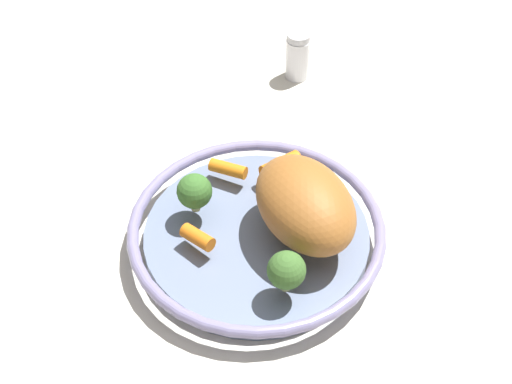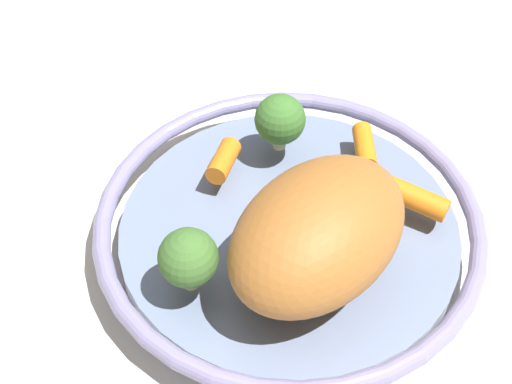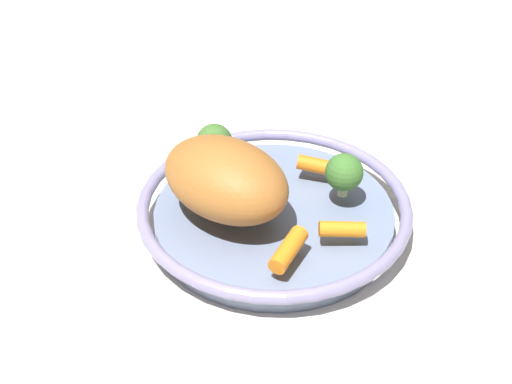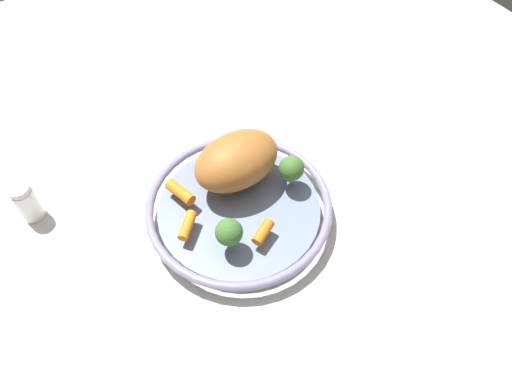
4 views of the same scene
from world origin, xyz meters
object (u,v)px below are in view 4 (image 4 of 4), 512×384
at_px(serving_bowl, 239,209).
at_px(broccoli_floret_edge, 292,168).
at_px(roast_chicken_piece, 237,160).
at_px(baby_carrot_right, 187,225).
at_px(broccoli_floret_large, 229,232).
at_px(salt_shaker, 27,202).
at_px(baby_carrot_near_rim, 180,192).
at_px(baby_carrot_center, 265,231).

xyz_separation_m(serving_bowl, broccoli_floret_edge, (0.11, -0.01, 0.05)).
distance_m(roast_chicken_piece, broccoli_floret_edge, 0.10).
relative_size(baby_carrot_right, broccoli_floret_large, 0.93).
bearing_deg(salt_shaker, broccoli_floret_edge, -26.53).
bearing_deg(baby_carrot_right, baby_carrot_near_rim, 72.49).
bearing_deg(broccoli_floret_edge, broccoli_floret_large, -160.96).
relative_size(baby_carrot_center, salt_shaker, 0.55).
height_order(baby_carrot_near_rim, baby_carrot_center, baby_carrot_near_rim).
relative_size(baby_carrot_near_rim, salt_shaker, 0.73).
height_order(baby_carrot_right, salt_shaker, salt_shaker).
bearing_deg(baby_carrot_near_rim, salt_shaker, 150.19).
bearing_deg(baby_carrot_center, roast_chicken_piece, 79.21).
distance_m(serving_bowl, broccoli_floret_edge, 0.12).
bearing_deg(baby_carrot_center, broccoli_floret_large, 164.23).
distance_m(roast_chicken_piece, baby_carrot_near_rim, 0.12).
bearing_deg(broccoli_floret_edge, baby_carrot_right, 177.97).
height_order(baby_carrot_center, broccoli_floret_large, broccoli_floret_large).
bearing_deg(salt_shaker, serving_bowl, -32.83).
height_order(roast_chicken_piece, salt_shaker, roast_chicken_piece).
distance_m(roast_chicken_piece, baby_carrot_right, 0.15).
distance_m(baby_carrot_near_rim, baby_carrot_center, 0.17).
relative_size(baby_carrot_near_rim, baby_carrot_center, 1.33).
height_order(baby_carrot_near_rim, baby_carrot_right, baby_carrot_near_rim).
bearing_deg(serving_bowl, broccoli_floret_edge, -3.71).
relative_size(baby_carrot_near_rim, broccoli_floret_edge, 1.06).
height_order(baby_carrot_right, broccoli_floret_large, broccoli_floret_large).
xyz_separation_m(serving_bowl, baby_carrot_center, (0.00, -0.08, 0.03)).
height_order(serving_bowl, broccoli_floret_edge, broccoli_floret_edge).
xyz_separation_m(roast_chicken_piece, broccoli_floret_edge, (0.08, -0.06, -0.01)).
height_order(roast_chicken_piece, baby_carrot_center, roast_chicken_piece).
bearing_deg(broccoli_floret_edge, roast_chicken_piece, 142.44).
xyz_separation_m(baby_carrot_center, baby_carrot_right, (-0.11, 0.08, -0.00)).
height_order(baby_carrot_center, broccoli_floret_edge, broccoli_floret_edge).
bearing_deg(baby_carrot_near_rim, broccoli_floret_edge, -22.05).
relative_size(roast_chicken_piece, baby_carrot_right, 3.12).
height_order(baby_carrot_near_rim, salt_shaker, salt_shaker).
xyz_separation_m(serving_bowl, baby_carrot_right, (-0.10, 0.00, 0.03)).
distance_m(baby_carrot_center, broccoli_floret_edge, 0.13).
bearing_deg(broccoli_floret_large, serving_bowl, 48.72).
xyz_separation_m(roast_chicken_piece, salt_shaker, (-0.35, 0.15, -0.05)).
relative_size(baby_carrot_center, baby_carrot_right, 0.87).
xyz_separation_m(roast_chicken_piece, broccoli_floret_large, (-0.09, -0.12, -0.01)).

